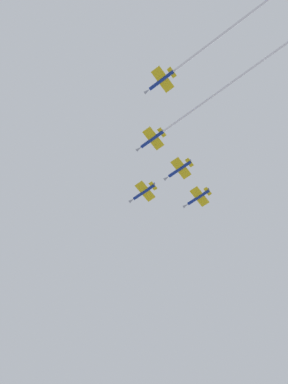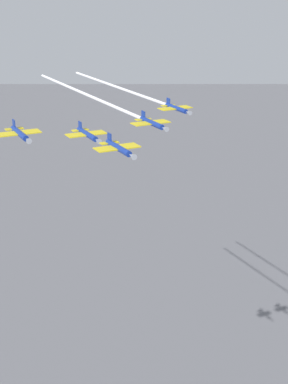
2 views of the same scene
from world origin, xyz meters
name	(u,v)px [view 1 (image 1 of 2)]	position (x,y,z in m)	size (l,w,h in m)	color
jet_lead	(143,192)	(17.18, -12.87, 132.44)	(10.95, 7.91, 2.30)	navy
jet_port_inner	(225,88)	(58.90, -25.24, 132.64)	(81.71, 7.91, 2.30)	navy
jet_starboard_inner	(198,198)	(30.32, 1.04, 133.53)	(10.95, 7.91, 2.30)	navy
jet_port_outer	(179,169)	(32.06, -12.45, 131.52)	(10.95, 7.91, 2.30)	navy
jet_starboard_outer	(228,30)	(68.97, -38.49, 132.02)	(73.42, 7.91, 2.30)	navy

